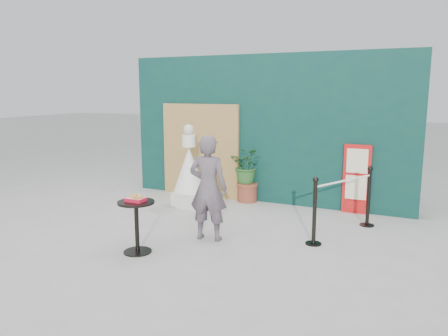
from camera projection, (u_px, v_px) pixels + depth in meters
ground at (189, 248)px, 6.41m from camera, size 60.00×60.00×0.00m
back_wall at (265, 129)px, 8.95m from camera, size 6.00×0.30×3.00m
bamboo_fence at (200, 150)px, 9.44m from camera, size 1.80×0.08×2.00m
woman at (208, 188)px, 6.65m from camera, size 0.65×0.47×1.63m
menu_board at (357, 179)px, 8.12m from camera, size 0.50×0.07×1.30m
statue at (189, 173)px, 8.63m from camera, size 0.64×0.64×1.63m
cafe_table at (137, 219)px, 6.15m from camera, size 0.52×0.52×0.75m
food_basket at (136, 199)px, 6.10m from camera, size 0.26×0.19×0.11m
planter at (247, 170)px, 8.99m from camera, size 0.67×0.58×1.13m
stanchion_barrier at (343, 204)px, 6.93m from camera, size 0.84×1.54×1.03m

